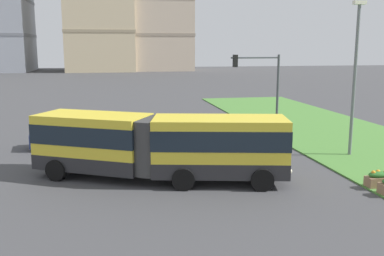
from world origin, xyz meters
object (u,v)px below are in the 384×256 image
Objects in this scene: articulated_bus at (159,145)px; traffic_light_far_right at (262,81)px; car_navy_sedan at (66,135)px; streetlight_median at (355,73)px; flower_planter_4 at (379,179)px.

articulated_bus is 2.10× the size of traffic_light_far_right.
car_navy_sedan is 13.07m from traffic_light_far_right.
streetlight_median is (11.22, 2.45, 3.08)m from articulated_bus.
flower_planter_4 is at bearing -18.54° from articulated_bus.
flower_planter_4 is 11.61m from traffic_light_far_right.
streetlight_median reaches higher than flower_planter_4.
streetlight_median is (16.10, -5.33, 3.98)m from car_navy_sedan.
traffic_light_far_right reaches higher than car_navy_sedan.
articulated_bus is at bearing -167.70° from streetlight_median.
streetlight_median reaches higher than car_navy_sedan.
traffic_light_far_right is (12.69, 0.08, 3.13)m from car_navy_sedan.
articulated_bus is 2.57× the size of car_navy_sedan.
articulated_bus is 10.76× the size of flower_planter_4.
traffic_light_far_right is at bearing 0.36° from car_navy_sedan.
traffic_light_far_right reaches higher than articulated_bus.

